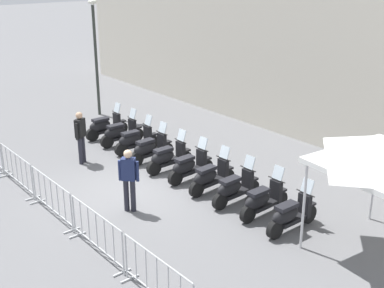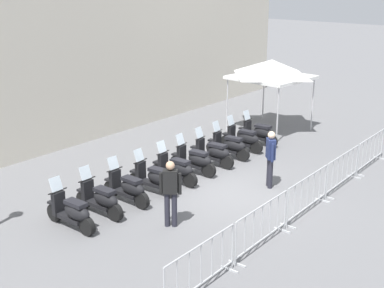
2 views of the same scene
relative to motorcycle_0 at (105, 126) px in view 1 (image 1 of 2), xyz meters
The scene contains 18 objects.
ground_plane 4.78m from the motorcycle_0, 16.17° to the right, with size 120.00×120.00×0.00m, color slate.
motorcycle_0 is the anchor object (origin of this frame).
motorcycle_1 0.98m from the motorcycle_0, ahead, with size 0.56×1.73×1.24m.
motorcycle_2 1.96m from the motorcycle_0, ahead, with size 0.56×1.73×1.24m.
motorcycle_3 2.95m from the motorcycle_0, ahead, with size 0.62×1.72×1.24m.
motorcycle_4 3.93m from the motorcycle_0, ahead, with size 0.58×1.73×1.24m.
motorcycle_5 4.92m from the motorcycle_0, ahead, with size 0.63×1.72×1.24m.
motorcycle_6 5.90m from the motorcycle_0, ahead, with size 0.63×1.72×1.24m.
motorcycle_7 6.88m from the motorcycle_0, ahead, with size 0.60×1.72×1.24m.
motorcycle_8 7.86m from the motorcycle_0, ahead, with size 0.60×1.72×1.24m.
motorcycle_9 8.84m from the motorcycle_0, ahead, with size 0.56×1.73×1.24m.
barrier_segment_1 4.67m from the motorcycle_0, 57.51° to the right, with size 2.22×0.64×1.07m.
barrier_segment_2 6.07m from the motorcycle_0, 37.66° to the right, with size 2.22×0.64×1.07m.
barrier_segment_3 7.91m from the motorcycle_0, 26.11° to the right, with size 2.22×0.64×1.07m.
barrier_segment_4 9.95m from the motorcycle_0, 19.10° to the right, with size 2.22×0.64×1.07m.
street_lamp 3.93m from the motorcycle_0, 159.77° to the left, with size 0.36×0.36×4.73m.
officer_near_row_end 5.98m from the motorcycle_0, 18.62° to the right, with size 0.40×0.44×1.73m.
officer_mid_plaza 2.50m from the motorcycle_0, 42.47° to the right, with size 0.40×0.44×1.73m.
Camera 1 is at (12.13, -6.03, 6.43)m, focal length 48.14 mm.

